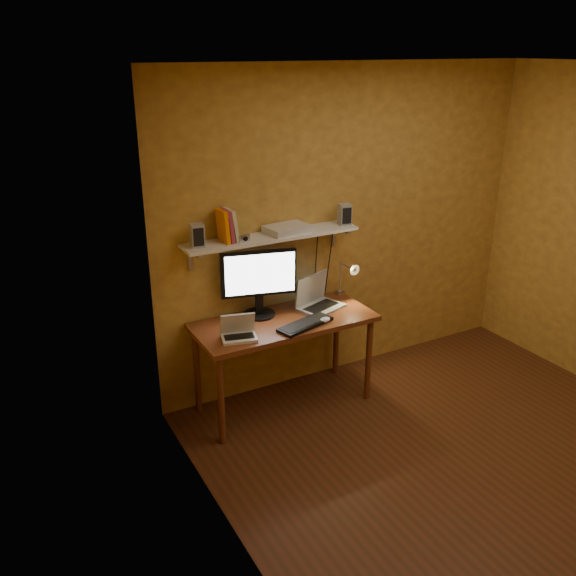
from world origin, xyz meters
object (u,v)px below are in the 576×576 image
keyboard (305,324)px  mouse (325,320)px  shelf_camera (244,238)px  router (287,229)px  netbook (238,331)px  monitor (259,280)px  speaker_left (197,235)px  laptop (317,299)px  wall_shelf (272,237)px  desk (284,330)px  desk_lamp (348,275)px  speaker_right (345,214)px

keyboard → mouse: 0.16m
shelf_camera → router: bearing=10.1°
keyboard → netbook: bearing=158.3°
monitor → speaker_left: 0.62m
laptop → speaker_left: 1.14m
speaker_left → router: speaker_left is taller
wall_shelf → router: size_ratio=4.25×
desk → speaker_left: speaker_left is taller
desk_lamp → speaker_right: size_ratio=2.28×
laptop → netbook: 0.81m
shelf_camera → router: 0.40m
netbook → speaker_left: size_ratio=1.72×
speaker_right → shelf_camera: bearing=-166.8°
wall_shelf → speaker_left: bearing=-179.4°
speaker_left → keyboard: bearing=-20.3°
laptop → mouse: (-0.09, -0.28, -0.05)m
wall_shelf → speaker_right: bearing=-1.5°
desk → desk_lamp: size_ratio=3.73×
wall_shelf → speaker_left: 0.60m
netbook → mouse: (0.68, -0.07, -0.03)m
mouse → monitor: bearing=124.4°
laptop → shelf_camera: bearing=158.0°
monitor → speaker_left: (-0.46, 0.02, 0.41)m
desk → laptop: bearing=15.4°
wall_shelf → desk_lamp: 0.77m
speaker_left → speaker_right: 1.23m
netbook → desk: bearing=29.7°
keyboard → speaker_left: bearing=136.7°
desk_lamp → speaker_right: 0.50m
desk_lamp → netbook: bearing=-167.6°
mouse → desk_lamp: desk_lamp is taller
monitor → laptop: bearing=5.6°
netbook → monitor: bearing=57.6°
shelf_camera → wall_shelf: bearing=13.5°
shelf_camera → desk_lamp: bearing=-0.4°
router → wall_shelf: bearing=-176.6°
wall_shelf → netbook: (-0.43, -0.31, -0.56)m
wall_shelf → monitor: (-0.13, -0.03, -0.31)m
speaker_left → router: bearing=8.7°
router → desk_lamp: bearing=-8.2°
netbook → desk_lamp: desk_lamp is taller
wall_shelf → speaker_right: speaker_right is taller
netbook → keyboard: netbook is taller
desk → mouse: size_ratio=14.23×
speaker_left → shelf_camera: 0.35m
laptop → netbook: (-0.78, -0.21, -0.02)m
keyboard → speaker_right: bearing=16.8°
desk → router: bearing=56.4°
monitor → speaker_right: 0.87m
wall_shelf → desk_lamp: (0.66, -0.07, -0.40)m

